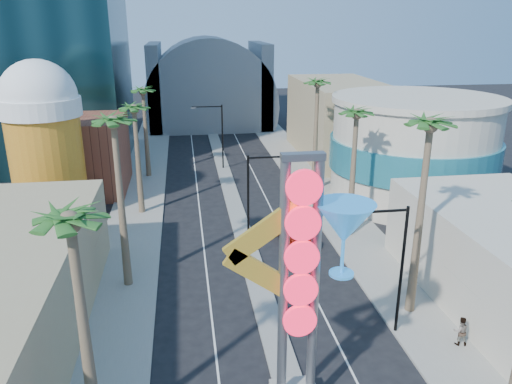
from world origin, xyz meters
The scene contains 21 objects.
sidewalk_west centered at (-9.50, 35.00, 0.07)m, with size 5.00×100.00×0.15m, color gray.
sidewalk_east centered at (9.50, 35.00, 0.07)m, with size 5.00×100.00×0.15m, color gray.
median centered at (0.00, 38.00, 0.07)m, with size 1.60×84.00×0.15m, color gray.
brick_filler_west centered at (-16.00, 38.00, 4.00)m, with size 10.00×10.00×8.00m, color brown.
filler_east centered at (16.00, 48.00, 5.00)m, with size 10.00×20.00×10.00m, color tan.
beer_mug centered at (-17.00, 30.00, 7.84)m, with size 7.00×7.00×14.50m.
turquoise_building centered at (18.00, 30.00, 5.25)m, with size 16.60×16.60×10.60m.
canopy centered at (0.00, 72.00, 4.31)m, with size 22.00×16.00×22.00m.
neon_sign centered at (0.82, 2.96, 7.31)m, with size 6.53×2.60×12.55m.
streetlight_0 centered at (0.55, 20.00, 4.88)m, with size 3.79×0.25×8.00m.
streetlight_1 centered at (-0.55, 44.00, 4.88)m, with size 3.79×0.25×8.00m.
streetlight_2 centered at (6.72, 8.00, 4.83)m, with size 3.45×0.25×8.00m.
palm_0 centered at (-9.00, 2.00, 9.93)m, with size 2.40×2.40×11.70m.
palm_1 centered at (-9.00, 16.00, 10.82)m, with size 2.40×2.40×12.70m.
palm_2 centered at (-9.00, 30.00, 9.48)m, with size 2.40×2.40×11.20m.
palm_3 centered at (-9.00, 42.00, 9.48)m, with size 2.40×2.40×11.20m.
palm_5 centered at (9.00, 10.00, 11.27)m, with size 2.40×2.40×13.20m.
palm_6 centered at (9.00, 22.00, 9.93)m, with size 2.40×2.40×11.70m.
palm_7 centered at (9.00, 34.00, 10.82)m, with size 2.40×2.40×12.70m.
red_pickup centered at (4.16, 21.54, 0.77)m, with size 2.55×5.53×1.54m, color #9C190C.
pedestrian_b centered at (10.21, 6.19, 1.01)m, with size 0.84×0.65×1.73m, color gray.
Camera 1 is at (-4.69, -15.83, 17.55)m, focal length 35.00 mm.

